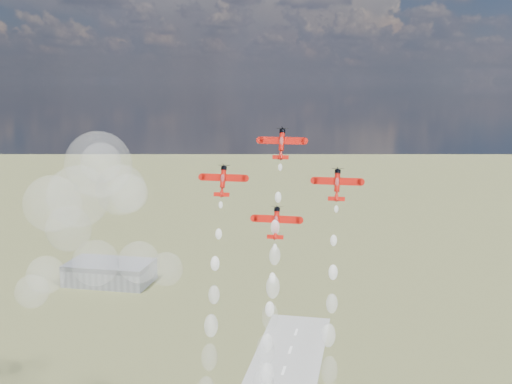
{
  "coord_description": "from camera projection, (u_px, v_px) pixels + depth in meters",
  "views": [
    {
      "loc": [
        34.49,
        -141.87,
        120.12
      ],
      "look_at": [
        4.69,
        7.13,
        91.94
      ],
      "focal_mm": 42.0,
      "sensor_mm": 36.0,
      "label": 1
    }
  ],
  "objects": [
    {
      "name": "hangar",
      "position": [
        110.0,
        273.0,
        360.84
      ],
      "size": [
        50.0,
        28.0,
        13.0
      ],
      "color": "gray",
      "rests_on": "ground"
    },
    {
      "name": "plane_lead",
      "position": [
        282.0,
        143.0,
        154.78
      ],
      "size": [
        11.68,
        5.36,
        7.94
      ],
      "rotation": [
        1.19,
        0.0,
        0.0
      ],
      "color": "red",
      "rests_on": "ground"
    },
    {
      "name": "plane_left",
      "position": [
        223.0,
        180.0,
        155.65
      ],
      "size": [
        11.68,
        5.36,
        7.94
      ],
      "rotation": [
        1.19,
        0.0,
        0.0
      ],
      "color": "red",
      "rests_on": "ground"
    },
    {
      "name": "plane_right",
      "position": [
        337.0,
        184.0,
        149.95
      ],
      "size": [
        11.68,
        5.36,
        7.94
      ],
      "rotation": [
        1.19,
        0.0,
        0.0
      ],
      "color": "red",
      "rests_on": "ground"
    },
    {
      "name": "plane_slot",
      "position": [
        276.0,
        222.0,
        150.81
      ],
      "size": [
        11.68,
        5.36,
        7.94
      ],
      "rotation": [
        1.19,
        0.0,
        0.0
      ],
      "color": "red",
      "rests_on": "ground"
    },
    {
      "name": "smoke_trail_lead",
      "position": [
        267.0,
        338.0,
        145.36
      ],
      "size": [
        5.1,
        23.27,
        52.92
      ],
      "color": "white",
      "rests_on": "plane_lead"
    },
    {
      "name": "smoke_trail_left",
      "position": [
        207.0,
        377.0,
        145.89
      ],
      "size": [
        5.14,
        23.58,
        52.14
      ],
      "color": "white",
      "rests_on": "plane_left"
    },
    {
      "name": "drifted_smoke_cloud",
      "position": [
        90.0,
        209.0,
        181.04
      ],
      "size": [
        46.64,
        35.58,
        53.85
      ],
      "color": "white",
      "rests_on": "ground"
    }
  ]
}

